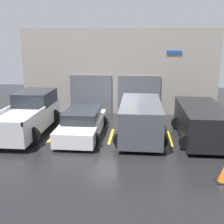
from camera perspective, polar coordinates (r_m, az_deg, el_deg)
name	(u,v)px	position (r m, az deg, el deg)	size (l,w,h in m)	color
ground_plane	(114,128)	(15.09, 0.33, -3.18)	(28.00, 28.00, 0.00)	black
shophouse_building	(118,72)	(17.77, 1.28, 8.05)	(12.18, 0.68, 5.25)	#9E9389
pickup_truck	(28,115)	(14.78, -16.63, -0.56)	(2.55, 5.19, 1.92)	silver
sedan_white	(82,123)	(13.79, -6.03, -2.32)	(2.19, 4.54, 1.30)	white
sedan_side	(140,119)	(13.41, 5.81, -1.34)	(2.35, 4.54, 1.74)	#474C51
van_right	(201,122)	(13.75, 17.64, -1.86)	(2.38, 4.63, 1.60)	black
parking_stripe_far_left	(0,133)	(15.33, -21.72, -3.93)	(0.12, 2.20, 0.01)	gold
parking_stripe_left	(55,134)	(14.29, -11.56, -4.49)	(0.12, 2.20, 0.01)	gold
parking_stripe_centre	(111,136)	(13.75, -0.20, -4.95)	(0.12, 2.20, 0.01)	gold
parking_stripe_right	(170,138)	(13.77, 11.61, -5.22)	(0.12, 2.20, 0.01)	gold
traffic_cone	(223,175)	(10.18, 21.70, -11.75)	(0.47, 0.47, 0.55)	black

